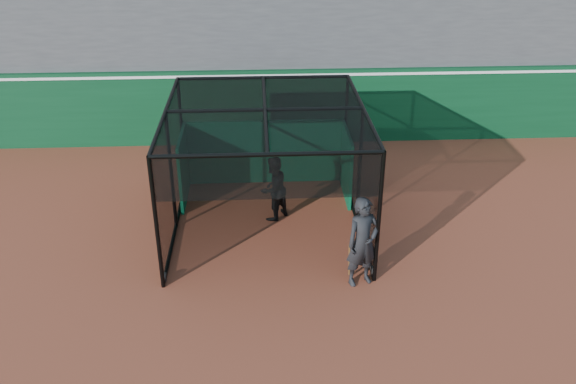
{
  "coord_description": "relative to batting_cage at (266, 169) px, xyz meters",
  "views": [
    {
      "loc": [
        0.11,
        -10.72,
        8.03
      ],
      "look_at": [
        0.77,
        2.0,
        1.4
      ],
      "focal_mm": 38.0,
      "sensor_mm": 36.0,
      "label": 1
    }
  ],
  "objects": [
    {
      "name": "batter",
      "position": [
        0.18,
        0.3,
        -0.69
      ],
      "size": [
        1.06,
        1.06,
        1.73
      ],
      "primitive_type": "imported",
      "rotation": [
        0.0,
        0.0,
        3.93
      ],
      "color": "black",
      "rests_on": "ground"
    },
    {
      "name": "on_deck_player",
      "position": [
        2.01,
        -2.66,
        -0.52
      ],
      "size": [
        0.88,
        0.73,
        2.08
      ],
      "color": "black",
      "rests_on": "ground"
    },
    {
      "name": "batting_cage",
      "position": [
        0.0,
        0.0,
        0.0
      ],
      "size": [
        4.76,
        5.28,
        3.12
      ],
      "color": "black",
      "rests_on": "ground"
    },
    {
      "name": "outfield_wall",
      "position": [
        -0.27,
        5.56,
        -0.27
      ],
      "size": [
        50.0,
        0.5,
        2.5
      ],
      "color": "#0B3C1F",
      "rests_on": "ground"
    },
    {
      "name": "ground",
      "position": [
        -0.27,
        -2.94,
        -1.56
      ],
      "size": [
        120.0,
        120.0,
        0.0
      ],
      "primitive_type": "plane",
      "color": "brown",
      "rests_on": "ground"
    }
  ]
}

